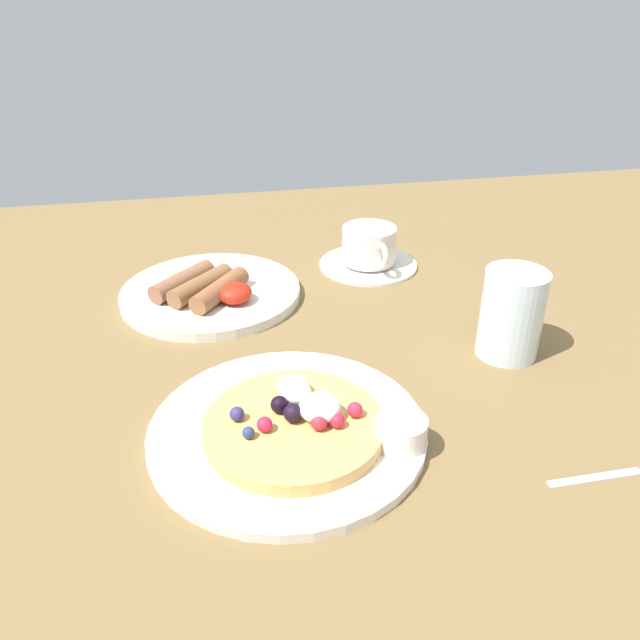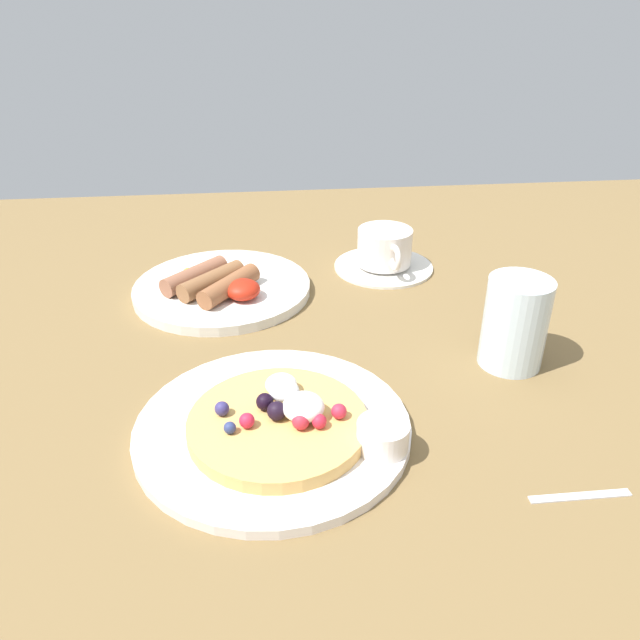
{
  "view_description": "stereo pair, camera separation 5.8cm",
  "coord_description": "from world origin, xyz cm",
  "px_view_note": "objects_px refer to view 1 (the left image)",
  "views": [
    {
      "loc": [
        -12.23,
        -58.31,
        38.31
      ],
      "look_at": [
        -0.11,
        1.75,
        4.0
      ],
      "focal_mm": 34.76,
      "sensor_mm": 36.0,
      "label": 1
    },
    {
      "loc": [
        -6.47,
        -59.19,
        38.31
      ],
      "look_at": [
        -0.11,
        1.75,
        4.0
      ],
      "focal_mm": 34.76,
      "sensor_mm": 36.0,
      "label": 2
    }
  ],
  "objects_px": {
    "syrup_ramekin": "(401,431)",
    "coffee_cup": "(369,244)",
    "coffee_saucer": "(368,263)",
    "breakfast_plate": "(211,293)",
    "pancake_plate": "(288,430)",
    "water_glass": "(511,314)"
  },
  "relations": [
    {
      "from": "pancake_plate",
      "to": "syrup_ramekin",
      "type": "xyz_separation_m",
      "value": [
        0.1,
        -0.04,
        0.02
      ]
    },
    {
      "from": "syrup_ramekin",
      "to": "coffee_saucer",
      "type": "height_order",
      "value": "syrup_ramekin"
    },
    {
      "from": "syrup_ramekin",
      "to": "coffee_saucer",
      "type": "distance_m",
      "value": 0.41
    },
    {
      "from": "syrup_ramekin",
      "to": "breakfast_plate",
      "type": "distance_m",
      "value": 0.38
    },
    {
      "from": "pancake_plate",
      "to": "coffee_cup",
      "type": "distance_m",
      "value": 0.4
    },
    {
      "from": "pancake_plate",
      "to": "coffee_cup",
      "type": "height_order",
      "value": "coffee_cup"
    },
    {
      "from": "coffee_saucer",
      "to": "water_glass",
      "type": "xyz_separation_m",
      "value": [
        0.09,
        -0.27,
        0.05
      ]
    },
    {
      "from": "breakfast_plate",
      "to": "water_glass",
      "type": "bearing_deg",
      "value": -32.69
    },
    {
      "from": "syrup_ramekin",
      "to": "coffee_cup",
      "type": "bearing_deg",
      "value": 78.63
    },
    {
      "from": "coffee_saucer",
      "to": "water_glass",
      "type": "distance_m",
      "value": 0.29
    },
    {
      "from": "syrup_ramekin",
      "to": "breakfast_plate",
      "type": "relative_size",
      "value": 0.2
    },
    {
      "from": "coffee_cup",
      "to": "water_glass",
      "type": "height_order",
      "value": "water_glass"
    },
    {
      "from": "breakfast_plate",
      "to": "coffee_cup",
      "type": "bearing_deg",
      "value": 13.45
    },
    {
      "from": "breakfast_plate",
      "to": "pancake_plate",
      "type": "bearing_deg",
      "value": -79.21
    },
    {
      "from": "pancake_plate",
      "to": "coffee_saucer",
      "type": "bearing_deg",
      "value": 63.76
    },
    {
      "from": "syrup_ramekin",
      "to": "breakfast_plate",
      "type": "height_order",
      "value": "syrup_ramekin"
    },
    {
      "from": "pancake_plate",
      "to": "water_glass",
      "type": "height_order",
      "value": "water_glass"
    },
    {
      "from": "coffee_saucer",
      "to": "coffee_cup",
      "type": "xyz_separation_m",
      "value": [
        0.0,
        -0.0,
        0.03
      ]
    },
    {
      "from": "breakfast_plate",
      "to": "coffee_cup",
      "type": "relative_size",
      "value": 2.21
    },
    {
      "from": "breakfast_plate",
      "to": "coffee_cup",
      "type": "height_order",
      "value": "coffee_cup"
    },
    {
      "from": "coffee_cup",
      "to": "coffee_saucer",
      "type": "bearing_deg",
      "value": 95.87
    },
    {
      "from": "syrup_ramekin",
      "to": "coffee_saucer",
      "type": "relative_size",
      "value": 0.32
    }
  ]
}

